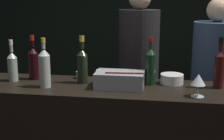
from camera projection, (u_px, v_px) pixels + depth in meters
The scene contains 13 objects.
wall_back_chalkboard at pixel (136, 21), 4.20m from camera, with size 6.40×0.06×2.80m.
ice_bin_with_bottles at pixel (120, 79), 2.27m from camera, with size 0.36×0.22×0.12m.
bowl_white at pixel (172, 79), 2.38m from camera, with size 0.17×0.17×0.07m.
wine_glass at pixel (198, 80), 2.05m from camera, with size 0.10×0.10×0.15m.
candle_votive at pixel (81, 75), 2.55m from camera, with size 0.07×0.07×0.06m.
champagne_bottle at pixel (82, 64), 2.38m from camera, with size 0.08×0.08×0.37m.
red_wine_bottle_burgundy at pixel (150, 65), 2.34m from camera, with size 0.08×0.08×0.36m.
red_wine_bottle_tall at pixel (33, 62), 2.49m from camera, with size 0.08×0.08×0.36m.
white_wine_bottle at pixel (12, 65), 2.44m from camera, with size 0.08×0.08×0.33m.
red_wine_bottle_black_foil at pixel (219, 67), 2.24m from camera, with size 0.07×0.07×0.37m.
rose_wine_bottle at pixel (44, 67), 2.27m from camera, with size 0.08×0.08×0.36m.
person_in_hoodie at pixel (138, 70), 3.11m from camera, with size 0.40×0.40×1.80m.
person_blond_tee at pixel (213, 82), 2.90m from camera, with size 0.42×0.42×1.70m.
Camera 1 is at (0.36, -1.92, 1.70)m, focal length 50.00 mm.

